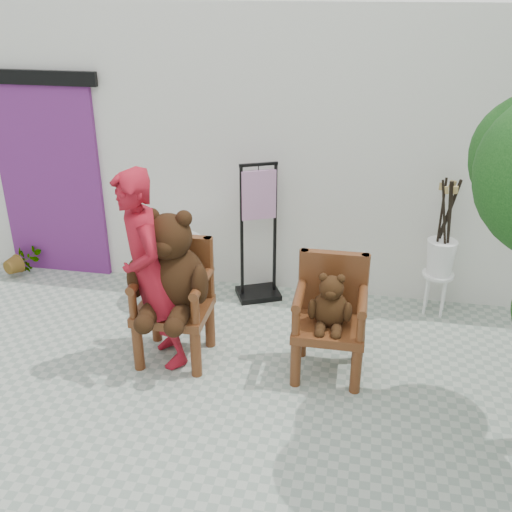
% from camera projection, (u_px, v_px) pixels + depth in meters
% --- Properties ---
extents(ground_plane, '(60.00, 60.00, 0.00)m').
position_uv_depth(ground_plane, '(276.00, 453.00, 4.43)').
color(ground_plane, '#96A08F').
rests_on(ground_plane, ground).
extents(back_wall, '(9.00, 1.00, 3.00)m').
position_uv_depth(back_wall, '(322.00, 148.00, 6.56)').
color(back_wall, silver).
rests_on(back_wall, ground).
extents(doorway, '(1.40, 0.11, 2.33)m').
position_uv_depth(doorway, '(50.00, 176.00, 6.74)').
color(doorway, '#662369').
rests_on(doorway, ground).
extents(chair_big, '(0.72, 0.76, 1.45)m').
position_uv_depth(chair_big, '(172.00, 278.00, 5.23)').
color(chair_big, '#49240F').
rests_on(chair_big, ground).
extents(chair_small, '(0.61, 0.56, 1.07)m').
position_uv_depth(chair_small, '(330.00, 309.00, 5.13)').
color(chair_small, '#49240F').
rests_on(chair_small, ground).
extents(person, '(0.74, 0.80, 1.83)m').
position_uv_depth(person, '(151.00, 272.00, 5.11)').
color(person, maroon).
rests_on(person, ground).
extents(cafe_table, '(0.60, 0.60, 0.70)m').
position_uv_depth(cafe_table, '(175.00, 263.00, 6.37)').
color(cafe_table, white).
rests_on(cafe_table, ground).
extents(display_stand, '(0.55, 0.50, 1.51)m').
position_uv_depth(display_stand, '(258.00, 248.00, 6.37)').
color(display_stand, black).
rests_on(display_stand, ground).
extents(stool_bucket, '(0.32, 0.32, 1.46)m').
position_uv_depth(stool_bucket, '(441.00, 257.00, 6.03)').
color(stool_bucket, white).
rests_on(stool_bucket, ground).
extents(potted_plant, '(0.43, 0.41, 0.38)m').
position_uv_depth(potted_plant, '(21.00, 260.00, 7.01)').
color(potted_plant, black).
rests_on(potted_plant, ground).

